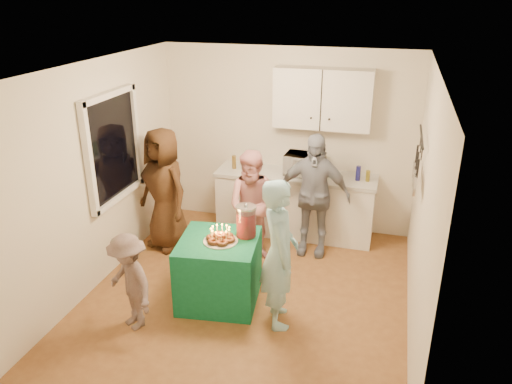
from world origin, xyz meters
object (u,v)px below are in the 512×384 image
(man_birthday, at_px, (279,254))
(woman_back_center, at_px, (254,206))
(child_near_left, at_px, (130,282))
(woman_back_left, at_px, (165,189))
(party_table, at_px, (219,270))
(microwave, at_px, (305,165))
(counter, at_px, (295,205))
(woman_back_right, at_px, (313,195))
(punch_jar, at_px, (246,222))

(man_birthday, bearing_deg, woman_back_center, 5.94)
(man_birthday, bearing_deg, child_near_left, 88.57)
(woman_back_left, bearing_deg, party_table, -16.60)
(party_table, bearing_deg, child_near_left, -135.40)
(microwave, bearing_deg, counter, -176.72)
(microwave, distance_m, man_birthday, 2.10)
(woman_back_right, bearing_deg, microwave, 113.78)
(punch_jar, bearing_deg, woman_back_right, 65.86)
(counter, bearing_deg, party_table, -104.28)
(party_table, relative_size, man_birthday, 0.52)
(man_birthday, distance_m, woman_back_center, 1.38)
(woman_back_center, bearing_deg, counter, 61.95)
(woman_back_left, relative_size, woman_back_right, 1.01)
(punch_jar, xyz_separation_m, woman_back_left, (-1.39, 0.84, -0.09))
(counter, height_order, punch_jar, punch_jar)
(microwave, relative_size, woman_back_right, 0.32)
(woman_back_left, height_order, woman_back_center, woman_back_left)
(party_table, relative_size, woman_back_center, 0.58)
(counter, height_order, woman_back_left, woman_back_left)
(party_table, distance_m, punch_jar, 0.64)
(party_table, xyz_separation_m, man_birthday, (0.73, -0.20, 0.43))
(party_table, relative_size, child_near_left, 0.80)
(woman_back_center, height_order, child_near_left, woman_back_center)
(man_birthday, bearing_deg, counter, -13.81)
(microwave, relative_size, man_birthday, 0.33)
(man_birthday, distance_m, woman_back_right, 1.59)
(party_table, height_order, man_birthday, man_birthday)
(party_table, height_order, punch_jar, punch_jar)
(child_near_left, bearing_deg, woman_back_left, 134.24)
(party_table, xyz_separation_m, child_near_left, (-0.72, -0.71, 0.15))
(counter, bearing_deg, woman_back_right, -56.43)
(punch_jar, height_order, woman_back_left, woman_back_left)
(party_table, relative_size, woman_back_right, 0.51)
(woman_back_left, bearing_deg, woman_back_right, 36.62)
(punch_jar, bearing_deg, woman_back_center, 100.11)
(party_table, bearing_deg, counter, 75.72)
(microwave, distance_m, punch_jar, 1.74)
(party_table, height_order, woman_back_center, woman_back_center)
(microwave, bearing_deg, man_birthday, -82.99)
(punch_jar, relative_size, woman_back_right, 0.21)
(man_birthday, bearing_deg, party_table, 54.02)
(woman_back_center, bearing_deg, punch_jar, -84.70)
(woman_back_left, relative_size, woman_back_center, 1.14)
(punch_jar, distance_m, woman_back_right, 1.33)
(counter, relative_size, woman_back_center, 1.50)
(party_table, distance_m, man_birthday, 0.87)
(punch_jar, bearing_deg, woman_back_left, 148.79)
(party_table, height_order, woman_back_right, woman_back_right)
(woman_back_right, bearing_deg, punch_jar, -113.52)
(party_table, bearing_deg, man_birthday, -15.28)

